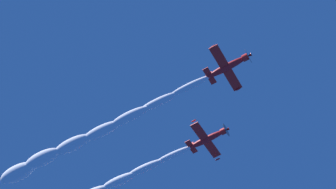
{
  "coord_description": "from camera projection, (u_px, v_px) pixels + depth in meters",
  "views": [
    {
      "loc": [
        39.29,
        18.17,
        2.2
      ],
      "look_at": [
        -2.41,
        -8.64,
        83.65
      ],
      "focal_mm": 56.44,
      "sensor_mm": 36.0,
      "label": 1
    }
  ],
  "objects": [
    {
      "name": "airplane_lead",
      "position": [
        228.0,
        66.0,
        93.09
      ],
      "size": [
        10.13,
        9.07,
        2.8
      ],
      "color": "red"
    },
    {
      "name": "airplane_left_wingman",
      "position": [
        208.0,
        139.0,
        102.25
      ],
      "size": [
        10.09,
        9.06,
        3.03
      ],
      "color": "red"
    },
    {
      "name": "smoke_trail_lead",
      "position": [
        69.0,
        147.0,
        101.47
      ],
      "size": [
        4.51,
        47.47,
        3.49
      ],
      "color": "white"
    }
  ]
}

